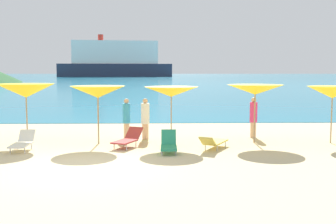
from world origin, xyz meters
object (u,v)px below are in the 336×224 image
object	(u,v)px
umbrella_3	(98,92)
cruise_ship	(115,61)
beachgoer_1	(145,118)
umbrella_6	(333,92)
beachgoer_3	(253,116)
lounge_chair_0	(23,142)
umbrella_2	(26,91)
lounge_chair_1	(169,144)
umbrella_4	(171,92)
lounge_chair_2	(128,139)
lounge_chair_3	(214,142)
beachgoer_0	(127,117)
umbrella_5	(255,90)

from	to	relation	value
umbrella_3	cruise_ship	world-z (taller)	cruise_ship
beachgoer_1	cruise_ship	distance (m)	191.21
umbrella_6	beachgoer_3	xyz separation A→B (m)	(-2.67, 1.39, -1.06)
cruise_ship	beachgoer_1	bearing A→B (deg)	-90.45
lounge_chair_0	beachgoer_3	xyz separation A→B (m)	(8.70, 2.53, 0.60)
umbrella_3	lounge_chair_0	world-z (taller)	umbrella_3
umbrella_2	lounge_chair_1	bearing A→B (deg)	-20.15
umbrella_4	lounge_chair_0	size ratio (longest dim) A/B	1.41
lounge_chair_2	cruise_ship	distance (m)	192.85
umbrella_4	lounge_chair_3	xyz separation A→B (m)	(1.47, -1.07, -1.72)
beachgoer_0	cruise_ship	distance (m)	190.83
lounge_chair_0	beachgoer_3	distance (m)	9.08
umbrella_3	beachgoer_1	xyz separation A→B (m)	(1.75, 0.97, -1.10)
beachgoer_0	beachgoer_3	xyz separation A→B (m)	(5.26, 0.02, 0.02)
umbrella_3	lounge_chair_1	distance (m)	3.56
lounge_chair_0	cruise_ship	distance (m)	193.04
umbrella_3	cruise_ship	size ratio (longest dim) A/B	0.04
umbrella_2	lounge_chair_2	bearing A→B (deg)	-13.97
lounge_chair_2	lounge_chair_0	bearing A→B (deg)	-147.08
beachgoer_0	beachgoer_3	world-z (taller)	beachgoer_3
lounge_chair_2	beachgoer_1	world-z (taller)	beachgoer_1
umbrella_5	beachgoer_1	world-z (taller)	umbrella_5
beachgoer_3	beachgoer_1	bearing A→B (deg)	-114.80
umbrella_2	cruise_ship	distance (m)	191.46
lounge_chair_1	beachgoer_1	xyz separation A→B (m)	(-0.87, 2.69, 0.60)
lounge_chair_0	beachgoer_0	size ratio (longest dim) A/B	0.95
umbrella_5	lounge_chair_3	xyz separation A→B (m)	(-1.76, -1.30, -1.78)
umbrella_5	lounge_chair_2	size ratio (longest dim) A/B	1.42
umbrella_4	beachgoer_1	distance (m)	1.88
umbrella_3	umbrella_5	world-z (taller)	umbrella_5
umbrella_2	umbrella_3	bearing A→B (deg)	-5.33
umbrella_6	cruise_ship	xyz separation A→B (m)	(-27.39, 191.08, 6.07)
umbrella_5	umbrella_6	world-z (taller)	umbrella_5
cruise_ship	lounge_chair_3	bearing A→B (deg)	-89.79
lounge_chair_0	lounge_chair_2	xyz separation A→B (m)	(3.63, 0.52, 0.02)
beachgoer_1	lounge_chair_0	bearing A→B (deg)	95.85
umbrella_6	umbrella_4	bearing A→B (deg)	-179.52
umbrella_5	lounge_chair_3	world-z (taller)	umbrella_5
lounge_chair_0	beachgoer_0	bearing A→B (deg)	34.60
umbrella_6	lounge_chair_1	size ratio (longest dim) A/B	1.66
beachgoer_0	cruise_ship	size ratio (longest dim) A/B	0.03
umbrella_4	umbrella_5	xyz separation A→B (m)	(3.22, 0.23, 0.06)
lounge_chair_3	umbrella_5	bearing A→B (deg)	-115.45
umbrella_4	lounge_chair_0	xyz separation A→B (m)	(-5.23, -1.09, -1.69)
umbrella_5	beachgoer_0	world-z (taller)	umbrella_5
umbrella_2	beachgoer_3	size ratio (longest dim) A/B	1.41
umbrella_5	beachgoer_3	xyz separation A→B (m)	(0.25, 1.21, -1.16)
umbrella_6	lounge_chair_3	size ratio (longest dim) A/B	1.25
umbrella_3	beachgoer_3	xyz separation A→B (m)	(6.24, 1.29, -1.08)
umbrella_6	lounge_chair_3	bearing A→B (deg)	-166.54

